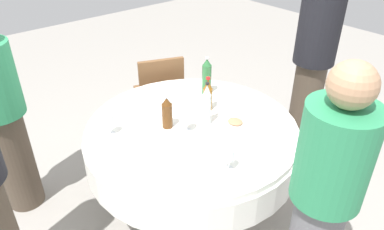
% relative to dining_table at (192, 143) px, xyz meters
% --- Properties ---
extents(ground_plane, '(10.00, 10.00, 0.00)m').
position_rel_dining_table_xyz_m(ground_plane, '(0.00, 0.00, -0.59)').
color(ground_plane, gray).
extents(dining_table, '(1.47, 1.47, 0.74)m').
position_rel_dining_table_xyz_m(dining_table, '(0.00, 0.00, 0.00)').
color(dining_table, white).
rests_on(dining_table, ground_plane).
extents(bottle_brown_north, '(0.07, 0.07, 0.24)m').
position_rel_dining_table_xyz_m(bottle_brown_north, '(-0.09, -0.14, 0.26)').
color(bottle_brown_north, '#593314').
rests_on(bottle_brown_north, dining_table).
extents(bottle_green_east, '(0.07, 0.07, 0.30)m').
position_rel_dining_table_xyz_m(bottle_green_east, '(-0.28, 0.39, 0.29)').
color(bottle_green_east, '#2D6B38').
rests_on(bottle_green_east, dining_table).
extents(bottle_amber_inner, '(0.07, 0.07, 0.26)m').
position_rel_dining_table_xyz_m(bottle_amber_inner, '(-0.09, 0.22, 0.27)').
color(bottle_amber_inner, '#8C5619').
rests_on(bottle_amber_inner, dining_table).
extents(bottle_clear_west, '(0.06, 0.06, 0.31)m').
position_rel_dining_table_xyz_m(bottle_clear_west, '(0.05, 0.09, 0.29)').
color(bottle_clear_west, silver).
rests_on(bottle_clear_west, dining_table).
extents(wine_glass_west, '(0.06, 0.06, 0.15)m').
position_rel_dining_table_xyz_m(wine_glass_west, '(-0.27, -0.47, 0.25)').
color(wine_glass_west, white).
rests_on(wine_glass_west, dining_table).
extents(wine_glass_mid, '(0.06, 0.06, 0.14)m').
position_rel_dining_table_xyz_m(wine_glass_mid, '(0.03, -0.07, 0.25)').
color(wine_glass_mid, white).
rests_on(wine_glass_mid, dining_table).
extents(wine_glass_right, '(0.06, 0.06, 0.14)m').
position_rel_dining_table_xyz_m(wine_glass_right, '(0.48, -0.14, 0.25)').
color(wine_glass_right, white).
rests_on(wine_glass_right, dining_table).
extents(plate_near, '(0.24, 0.24, 0.04)m').
position_rel_dining_table_xyz_m(plate_near, '(0.18, 0.23, 0.16)').
color(plate_near, white).
rests_on(plate_near, dining_table).
extents(plate_outer, '(0.26, 0.26, 0.02)m').
position_rel_dining_table_xyz_m(plate_outer, '(0.29, -0.17, 0.15)').
color(plate_outer, white).
rests_on(plate_outer, dining_table).
extents(plate_front, '(0.24, 0.24, 0.02)m').
position_rel_dining_table_xyz_m(plate_front, '(-0.45, -0.25, 0.15)').
color(plate_front, white).
rests_on(plate_front, dining_table).
extents(plate_far, '(0.25, 0.25, 0.02)m').
position_rel_dining_table_xyz_m(plate_far, '(-0.30, 0.00, 0.15)').
color(plate_far, white).
rests_on(plate_far, dining_table).
extents(knife_east, '(0.03, 0.18, 0.00)m').
position_rel_dining_table_xyz_m(knife_east, '(-0.13, -0.57, 0.15)').
color(knife_east, silver).
rests_on(knife_east, dining_table).
extents(fork_inner, '(0.13, 0.15, 0.00)m').
position_rel_dining_table_xyz_m(fork_inner, '(0.39, 0.09, 0.15)').
color(fork_inner, silver).
rests_on(fork_inner, dining_table).
extents(spoon_west, '(0.16, 0.11, 0.00)m').
position_rel_dining_table_xyz_m(spoon_west, '(-0.13, 0.51, 0.15)').
color(spoon_west, silver).
rests_on(spoon_west, dining_table).
extents(folded_napkin, '(0.19, 0.19, 0.02)m').
position_rel_dining_table_xyz_m(folded_napkin, '(-0.03, -0.37, 0.16)').
color(folded_napkin, white).
rests_on(folded_napkin, dining_table).
extents(person_north, '(0.34, 0.34, 1.52)m').
position_rel_dining_table_xyz_m(person_north, '(-0.88, -0.97, 0.20)').
color(person_north, '#4C3F33').
rests_on(person_north, ground_plane).
extents(person_east, '(0.34, 0.34, 1.54)m').
position_rel_dining_table_xyz_m(person_east, '(1.00, -0.00, 0.21)').
color(person_east, slate).
rests_on(person_east, ground_plane).
extents(person_west, '(0.34, 0.34, 1.62)m').
position_rel_dining_table_xyz_m(person_west, '(0.06, 1.28, 0.25)').
color(person_west, '#4C3F33').
rests_on(person_west, ground_plane).
extents(chair_right, '(0.52, 0.52, 0.87)m').
position_rel_dining_table_xyz_m(chair_right, '(-0.89, 0.36, -0.08)').
color(chair_right, brown).
rests_on(chair_right, ground_plane).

